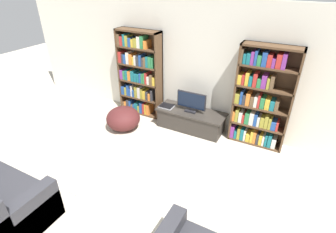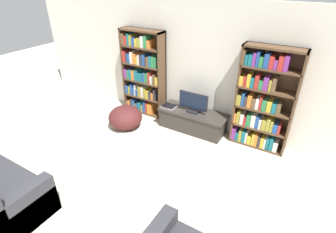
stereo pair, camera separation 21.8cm
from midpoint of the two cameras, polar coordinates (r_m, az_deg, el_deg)
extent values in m
cube|color=silver|center=(5.50, 7.37, 10.84)|extent=(8.80, 0.06, 2.60)
cube|color=#513823|center=(6.29, -8.05, 10.01)|extent=(0.04, 0.30, 1.94)
cube|color=#513823|center=(5.75, -0.20, 8.42)|extent=(0.04, 0.30, 1.94)
cube|color=#513823|center=(6.11, -3.57, 9.65)|extent=(1.03, 0.04, 1.94)
cube|color=#513823|center=(5.75, -4.66, 18.21)|extent=(1.03, 0.30, 0.04)
cube|color=#513823|center=(6.39, -3.98, 1.24)|extent=(0.99, 0.30, 0.04)
cube|color=brown|center=(6.58, -7.37, 3.00)|extent=(0.04, 0.24, 0.18)
cube|color=orange|center=(6.55, -6.98, 2.95)|extent=(0.06, 0.24, 0.20)
cube|color=#333338|center=(6.49, -6.48, 3.03)|extent=(0.07, 0.24, 0.26)
cube|color=#234C99|center=(6.46, -6.03, 2.86)|extent=(0.05, 0.24, 0.25)
cube|color=brown|center=(6.45, -5.61, 2.41)|extent=(0.06, 0.24, 0.16)
cube|color=#234C99|center=(6.42, -5.25, 2.39)|extent=(0.04, 0.24, 0.18)
cube|color=#196B75|center=(6.37, -4.76, 2.40)|extent=(0.08, 0.24, 0.22)
cube|color=#9E9333|center=(6.35, -4.21, 2.04)|extent=(0.05, 0.24, 0.17)
cube|color=#234C99|center=(6.29, -3.74, 2.25)|extent=(0.07, 0.24, 0.26)
cube|color=#B72D28|center=(6.25, -3.20, 2.11)|extent=(0.05, 0.24, 0.26)
cube|color=gold|center=(6.23, -2.81, 1.97)|extent=(0.04, 0.24, 0.25)
cube|color=orange|center=(6.20, -2.34, 1.85)|extent=(0.07, 0.24, 0.25)
cube|color=#513823|center=(6.22, -4.10, 4.39)|extent=(0.99, 0.30, 0.04)
cube|color=#234C99|center=(6.41, -7.43, 6.11)|extent=(0.08, 0.24, 0.19)
cube|color=#9E9333|center=(6.36, -6.86, 5.93)|extent=(0.06, 0.24, 0.19)
cube|color=#234C99|center=(6.31, -6.42, 6.09)|extent=(0.06, 0.24, 0.25)
cube|color=#234C99|center=(6.30, -6.01, 5.66)|extent=(0.04, 0.24, 0.17)
cube|color=silver|center=(6.25, -5.66, 5.94)|extent=(0.04, 0.24, 0.26)
cube|color=#234C99|center=(6.25, -5.27, 5.43)|extent=(0.05, 0.24, 0.16)
cube|color=#9E9333|center=(6.19, -4.75, 5.67)|extent=(0.07, 0.24, 0.25)
cube|color=silver|center=(6.14, -4.12, 5.54)|extent=(0.07, 0.24, 0.25)
cube|color=#9E9333|center=(6.11, -3.58, 5.29)|extent=(0.05, 0.24, 0.23)
cube|color=gold|center=(6.08, -3.03, 5.02)|extent=(0.08, 0.24, 0.20)
cube|color=#333338|center=(6.05, -2.46, 4.88)|extent=(0.06, 0.24, 0.20)
cube|color=orange|center=(6.02, -1.92, 4.59)|extent=(0.06, 0.24, 0.16)
cube|color=#333338|center=(5.97, -1.46, 4.87)|extent=(0.04, 0.24, 0.25)
cube|color=#513823|center=(6.07, -4.23, 7.71)|extent=(0.99, 0.30, 0.04)
cube|color=#7F338C|center=(6.26, -7.68, 9.44)|extent=(0.08, 0.24, 0.21)
cube|color=#2D7F47|center=(6.22, -7.13, 9.29)|extent=(0.06, 0.24, 0.20)
cube|color=#196B75|center=(6.18, -6.65, 9.29)|extent=(0.06, 0.24, 0.22)
cube|color=orange|center=(6.14, -6.08, 9.14)|extent=(0.08, 0.24, 0.22)
cube|color=#196B75|center=(6.08, -5.42, 9.09)|extent=(0.08, 0.24, 0.24)
cube|color=#196B75|center=(6.05, -4.78, 8.76)|extent=(0.07, 0.24, 0.19)
cube|color=#196B75|center=(6.01, -4.23, 8.63)|extent=(0.05, 0.24, 0.19)
cube|color=#234C99|center=(5.97, -3.76, 8.67)|extent=(0.05, 0.24, 0.22)
cube|color=#2D7F47|center=(5.94, -3.35, 8.57)|extent=(0.04, 0.24, 0.22)
cube|color=#2D7F47|center=(5.92, -2.97, 8.58)|extent=(0.04, 0.24, 0.24)
cube|color=#B72D28|center=(5.89, -2.58, 8.56)|extent=(0.05, 0.24, 0.25)
cube|color=silver|center=(5.87, -2.09, 8.13)|extent=(0.06, 0.24, 0.18)
cube|color=brown|center=(5.83, -1.51, 8.25)|extent=(0.07, 0.24, 0.23)
cube|color=gold|center=(5.80, -0.89, 7.89)|extent=(0.07, 0.24, 0.18)
cube|color=#513823|center=(5.94, -4.37, 11.19)|extent=(0.99, 0.30, 0.04)
cube|color=#B72D28|center=(6.14, -7.94, 12.98)|extent=(0.08, 0.24, 0.24)
cube|color=#333338|center=(6.10, -7.40, 12.74)|extent=(0.04, 0.24, 0.21)
cube|color=#234C99|center=(6.07, -6.96, 12.63)|extent=(0.07, 0.24, 0.20)
cube|color=silver|center=(6.02, -6.37, 12.80)|extent=(0.07, 0.24, 0.25)
cube|color=orange|center=(5.97, -5.73, 12.57)|extent=(0.07, 0.24, 0.23)
cube|color=gold|center=(5.94, -5.20, 12.23)|extent=(0.04, 0.24, 0.17)
cube|color=silver|center=(5.91, -4.80, 12.36)|extent=(0.05, 0.24, 0.21)
cube|color=#333338|center=(5.87, -4.27, 12.23)|extent=(0.06, 0.24, 0.21)
cube|color=#234C99|center=(5.83, -3.73, 12.30)|extent=(0.06, 0.24, 0.24)
cube|color=#333338|center=(5.81, -3.25, 11.99)|extent=(0.05, 0.24, 0.19)
cube|color=brown|center=(5.78, -2.78, 12.00)|extent=(0.06, 0.24, 0.21)
cube|color=#196B75|center=(5.74, -2.28, 12.03)|extent=(0.06, 0.24, 0.23)
cube|color=#2D7F47|center=(5.70, -1.68, 11.93)|extent=(0.07, 0.24, 0.23)
cube|color=#2D7F47|center=(5.67, -1.13, 11.79)|extent=(0.04, 0.24, 0.22)
cube|color=#513823|center=(5.83, -4.51, 14.82)|extent=(0.99, 0.30, 0.04)
cube|color=brown|center=(6.04, -8.22, 16.49)|extent=(0.07, 0.24, 0.24)
cube|color=#B72D28|center=(6.00, -7.59, 16.24)|extent=(0.07, 0.24, 0.20)
cube|color=#196B75|center=(5.95, -7.05, 16.42)|extent=(0.06, 0.24, 0.25)
cube|color=#9E9333|center=(5.92, -6.52, 16.25)|extent=(0.07, 0.24, 0.23)
cube|color=#234C99|center=(5.88, -5.89, 15.99)|extent=(0.07, 0.24, 0.19)
cube|color=gold|center=(5.84, -5.32, 15.85)|extent=(0.06, 0.24, 0.17)
cube|color=#9E9333|center=(5.79, -4.69, 15.90)|extent=(0.08, 0.24, 0.20)
cube|color=silver|center=(5.74, -3.99, 16.02)|extent=(0.08, 0.24, 0.24)
cube|color=#2D7F47|center=(5.69, -3.29, 16.02)|extent=(0.07, 0.24, 0.26)
cube|color=orange|center=(5.66, -2.62, 15.51)|extent=(0.06, 0.24, 0.17)
cube|color=#513823|center=(5.14, 16.18, 4.60)|extent=(0.04, 0.30, 1.94)
cube|color=#513823|center=(5.03, 26.95, 1.84)|extent=(0.04, 0.30, 1.94)
cube|color=#513823|center=(5.18, 21.81, 3.79)|extent=(1.03, 0.04, 1.94)
cube|color=#513823|center=(4.76, 23.63, 13.57)|extent=(1.03, 0.30, 0.04)
cube|color=#513823|center=(5.52, 19.72, -5.64)|extent=(0.99, 0.30, 0.04)
cube|color=#7F338C|center=(5.49, 15.52, -3.24)|extent=(0.07, 0.24, 0.25)
cube|color=#196B75|center=(5.50, 16.14, -3.79)|extent=(0.05, 0.24, 0.17)
cube|color=#9E9333|center=(5.47, 16.80, -3.66)|extent=(0.06, 0.24, 0.24)
cube|color=#196B75|center=(5.46, 17.46, -3.84)|extent=(0.06, 0.24, 0.24)
cube|color=silver|center=(5.46, 18.00, -4.05)|extent=(0.04, 0.24, 0.23)
cube|color=gold|center=(5.47, 18.59, -4.49)|extent=(0.07, 0.24, 0.17)
cube|color=gold|center=(5.44, 19.37, -4.36)|extent=(0.05, 0.24, 0.24)
cube|color=orange|center=(5.43, 19.94, -4.52)|extent=(0.05, 0.24, 0.24)
cube|color=#333338|center=(5.43, 20.49, -4.77)|extent=(0.04, 0.24, 0.22)
cube|color=gold|center=(5.43, 21.06, -4.98)|extent=(0.06, 0.24, 0.21)
cube|color=silver|center=(5.42, 21.59, -5.15)|extent=(0.04, 0.24, 0.20)
cube|color=#196B75|center=(5.41, 22.12, -5.10)|extent=(0.04, 0.24, 0.24)
cube|color=#196B75|center=(5.40, 22.80, -5.21)|extent=(0.06, 0.24, 0.26)
cube|color=silver|center=(5.42, 23.53, -5.73)|extent=(0.08, 0.24, 0.19)
cube|color=#513823|center=(5.32, 20.42, -2.20)|extent=(0.99, 0.30, 0.04)
cube|color=orange|center=(5.32, 15.89, 0.07)|extent=(0.04, 0.24, 0.20)
cube|color=#9E9333|center=(5.29, 16.50, 0.18)|extent=(0.06, 0.24, 0.25)
cube|color=silver|center=(5.29, 17.20, -0.22)|extent=(0.07, 0.24, 0.21)
cube|color=#B72D28|center=(5.29, 17.77, -0.55)|extent=(0.04, 0.24, 0.17)
cube|color=#2D7F47|center=(5.27, 18.51, -0.48)|extent=(0.08, 0.24, 0.23)
cube|color=silver|center=(5.25, 19.42, -0.63)|extent=(0.08, 0.24, 0.25)
cube|color=#234C99|center=(5.24, 20.18, -0.87)|extent=(0.06, 0.24, 0.24)
cube|color=silver|center=(5.25, 20.73, -1.24)|extent=(0.05, 0.24, 0.19)
cube|color=#9E9333|center=(5.24, 21.47, -1.38)|extent=(0.07, 0.24, 0.21)
cube|color=#9E9333|center=(5.22, 22.29, -1.38)|extent=(0.06, 0.24, 0.25)
cube|color=#9E9333|center=(5.22, 22.91, -1.70)|extent=(0.05, 0.24, 0.22)
cube|color=#234C99|center=(5.23, 23.57, -2.15)|extent=(0.08, 0.24, 0.16)
cube|color=#B72D28|center=(5.22, 24.26, -2.30)|extent=(0.04, 0.24, 0.17)
cube|color=#513823|center=(5.14, 21.16, 1.49)|extent=(0.99, 0.30, 0.04)
cube|color=#9E9333|center=(5.14, 16.67, 3.77)|extent=(0.08, 0.24, 0.20)
cube|color=#234C99|center=(5.12, 17.49, 3.85)|extent=(0.04, 0.24, 0.25)
cube|color=#333338|center=(5.12, 18.01, 3.41)|extent=(0.05, 0.24, 0.19)
cube|color=orange|center=(5.10, 18.77, 3.45)|extent=(0.07, 0.24, 0.24)
cube|color=brown|center=(5.10, 19.56, 3.00)|extent=(0.06, 0.24, 0.19)
cube|color=silver|center=(5.08, 20.28, 2.89)|extent=(0.06, 0.24, 0.20)
cube|color=#B72D28|center=(5.07, 20.91, 2.93)|extent=(0.04, 0.24, 0.24)
cube|color=#2D7F47|center=(5.07, 21.58, 2.56)|extent=(0.08, 0.24, 0.20)
cube|color=gold|center=(5.06, 22.50, 2.29)|extent=(0.08, 0.24, 0.20)
cube|color=#196B75|center=(5.06, 23.42, 1.95)|extent=(0.08, 0.24, 0.18)
cube|color=brown|center=(5.05, 24.26, 1.81)|extent=(0.06, 0.24, 0.19)
cube|color=#513823|center=(4.98, 21.95, 5.43)|extent=(0.99, 0.30, 0.04)
cube|color=gold|center=(5.00, 17.21, 7.67)|extent=(0.07, 0.24, 0.17)
cube|color=#B72D28|center=(4.99, 17.93, 7.59)|extent=(0.05, 0.24, 0.19)
cube|color=gold|center=(4.97, 18.69, 7.68)|extent=(0.06, 0.24, 0.24)
cube|color=#196B75|center=(4.96, 19.39, 7.21)|extent=(0.06, 0.24, 0.18)
cube|color=#B72D28|center=(4.94, 20.24, 7.32)|extent=(0.07, 0.24, 0.24)
cube|color=#2D7F47|center=(4.94, 21.00, 6.70)|extent=(0.07, 0.24, 0.16)
cube|color=#7F338C|center=(4.92, 21.97, 6.87)|extent=(0.08, 0.24, 0.23)
cube|color=#9E9333|center=(4.92, 22.76, 6.47)|extent=(0.04, 0.24, 0.20)
cube|color=brown|center=(4.90, 23.49, 6.55)|extent=(0.06, 0.24, 0.24)
cube|color=#513823|center=(4.85, 22.80, 9.61)|extent=(0.99, 0.30, 0.04)
cube|color=brown|center=(4.87, 17.77, 12.41)|extent=(0.04, 0.24, 0.26)
cube|color=#196B75|center=(4.87, 18.30, 11.84)|extent=(0.05, 0.24, 0.18)
cube|color=#196B75|center=(4.86, 19.07, 11.76)|extent=(0.07, 0.24, 0.19)
cube|color=#7F338C|center=(4.84, 19.83, 11.81)|extent=(0.05, 0.24, 0.23)
cube|color=#234C99|center=(4.83, 20.51, 11.79)|extent=(0.04, 0.24, 0.25)
cube|color=#2D7F47|center=(4.83, 21.14, 11.22)|extent=(0.07, 0.24, 0.18)
cube|color=#234C99|center=(4.81, 22.16, 11.34)|extent=(0.08, 0.24, 0.24)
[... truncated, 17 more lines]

